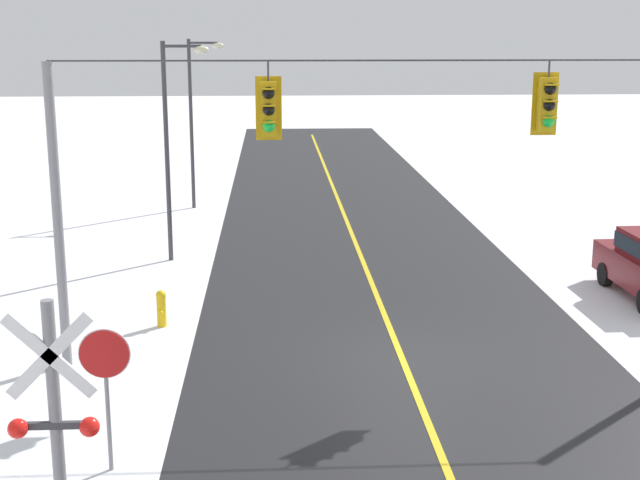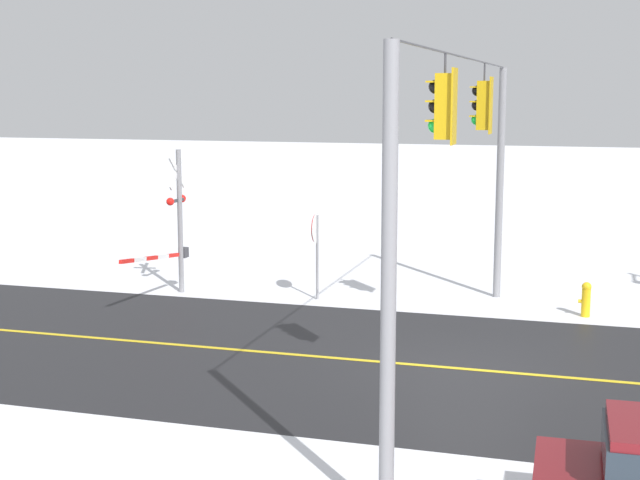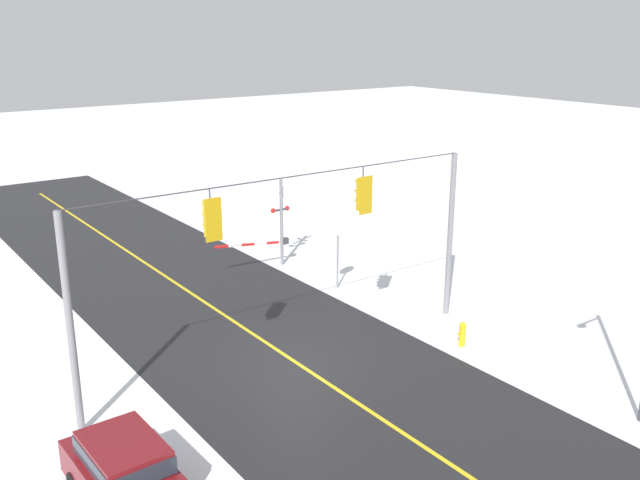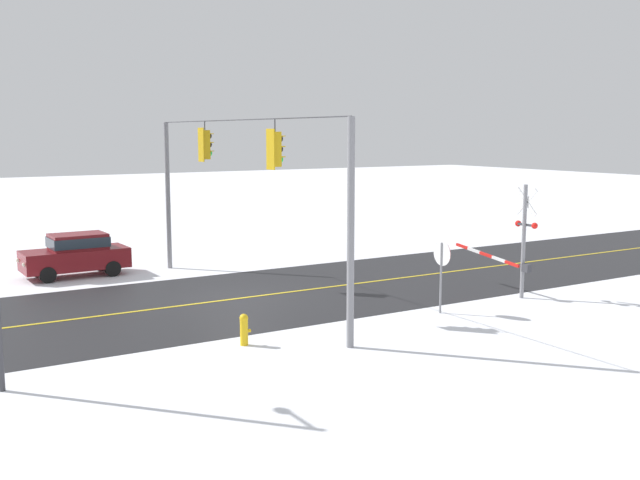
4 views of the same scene
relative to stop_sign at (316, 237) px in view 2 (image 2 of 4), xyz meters
The scene contains 5 objects.
ground_plane 7.25m from the stop_sign, 41.31° to the left, with size 160.00×160.00×0.00m, color white.
signal_span 7.43m from the stop_sign, 41.19° to the left, with size 14.20×0.47×6.22m.
stop_sign is the anchor object (origin of this frame).
railroad_crossing 3.95m from the stop_sign, 82.69° to the right, with size 3.93×0.31×4.00m.
fire_hydrant 7.14m from the stop_sign, 90.29° to the left, with size 0.24×0.31×0.88m.
Camera 2 is at (18.20, 2.42, 5.57)m, focal length 51.96 mm.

